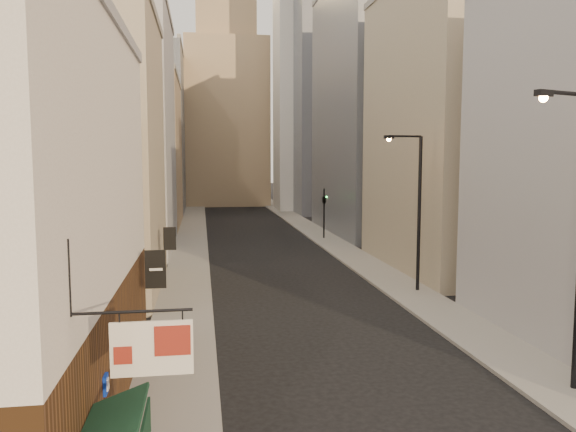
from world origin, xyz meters
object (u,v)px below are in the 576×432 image
Objects in this scene: white_tower at (302,89)px; streetlamp_mid at (416,204)px; traffic_light_right at (324,200)px; clock_tower at (226,103)px.

streetlamp_mid is at bearing -93.29° from white_tower.
white_tower reaches higher than streetlamp_mid.
streetlamp_mid is 1.84× the size of traffic_light_right.
white_tower reaches higher than traffic_light_right.
white_tower is at bearing -98.43° from traffic_light_right.
clock_tower is 70.46m from streetlamp_mid.
white_tower is 8.30× the size of traffic_light_right.
clock_tower is 4.87× the size of streetlamp_mid.
white_tower is at bearing 78.92° from streetlamp_mid.
white_tower is at bearing -51.84° from clock_tower.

